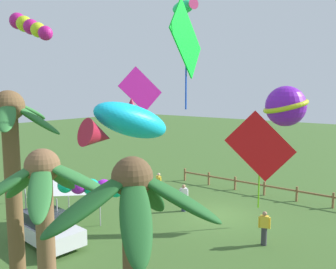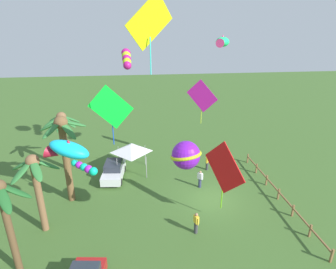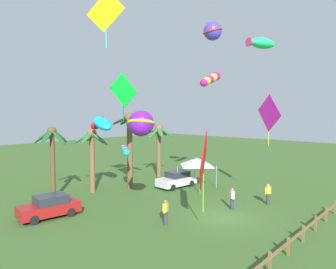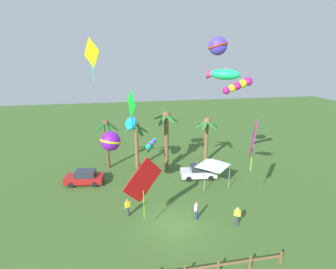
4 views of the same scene
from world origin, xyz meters
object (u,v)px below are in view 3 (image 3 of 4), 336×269
at_px(spectator_2, 165,212).
at_px(festival_tent, 197,162).
at_px(kite_diamond_1, 123,91).
at_px(kite_diamond_8, 269,113).
at_px(palm_tree_2, 159,139).
at_px(palm_tree_1, 52,146).
at_px(kite_ball_0, 213,31).
at_px(kite_tube_5, 211,79).
at_px(palm_tree_3, 130,135).
at_px(spectator_0, 232,199).
at_px(parked_car_1, 177,179).
at_px(kite_ball_7, 141,123).
at_px(kite_fish_6, 102,124).
at_px(palm_tree_0, 92,146).
at_px(kite_tube_9, 125,150).
at_px(kite_fish_3, 261,43).
at_px(kite_diamond_2, 106,12).
at_px(kite_diamond_4, 203,161).
at_px(spectator_1, 268,194).
at_px(parked_car_0, 49,206).

bearing_deg(spectator_2, festival_tent, 25.18).
xyz_separation_m(kite_diamond_1, kite_diamond_8, (8.69, -7.46, -1.68)).
bearing_deg(palm_tree_2, palm_tree_1, 178.69).
bearing_deg(kite_ball_0, kite_tube_5, 35.68).
distance_m(palm_tree_3, spectator_0, 11.41).
height_order(spectator_0, kite_tube_5, kite_tube_5).
distance_m(parked_car_1, kite_ball_7, 11.81).
bearing_deg(kite_fish_6, kite_ball_7, -106.77).
distance_m(palm_tree_1, spectator_2, 11.42).
distance_m(palm_tree_0, kite_tube_9, 3.19).
bearing_deg(kite_ball_7, kite_fish_3, -27.67).
bearing_deg(kite_diamond_2, festival_tent, 6.66).
height_order(palm_tree_0, palm_tree_2, palm_tree_2).
relative_size(palm_tree_3, kite_ball_7, 2.89).
relative_size(palm_tree_3, kite_tube_5, 2.32).
distance_m(kite_diamond_4, kite_diamond_8, 8.88).
bearing_deg(spectator_1, kite_fish_6, 124.99).
bearing_deg(parked_car_1, palm_tree_3, 133.94).
distance_m(palm_tree_1, kite_diamond_8, 17.58).
bearing_deg(kite_fish_6, kite_diamond_2, -122.71).
distance_m(kite_diamond_2, kite_tube_9, 11.58).
height_order(spectator_1, kite_tube_5, kite_tube_5).
height_order(palm_tree_3, kite_diamond_1, kite_diamond_1).
bearing_deg(kite_diamond_1, kite_tube_5, -4.32).
bearing_deg(palm_tree_1, parked_car_0, -121.03).
xyz_separation_m(kite_fish_3, kite_diamond_8, (2.99, 0.62, -4.91)).
height_order(kite_fish_6, kite_tube_9, kite_fish_6).
distance_m(kite_diamond_1, kite_fish_3, 10.39).
xyz_separation_m(spectator_0, kite_tube_9, (-2.55, 8.89, 3.04)).
relative_size(parked_car_1, spectator_0, 2.55).
relative_size(palm_tree_0, kite_tube_5, 1.86).
bearing_deg(palm_tree_2, kite_fish_6, -164.72).
xyz_separation_m(kite_ball_0, kite_tube_5, (3.20, 2.30, -3.55)).
height_order(palm_tree_0, kite_tube_9, palm_tree_0).
bearing_deg(kite_tube_9, spectator_1, -61.75).
bearing_deg(kite_tube_5, festival_tent, -178.84).
bearing_deg(kite_tube_9, kite_tube_5, -20.43).
xyz_separation_m(festival_tent, kite_diamond_4, (-7.83, -6.28, 1.67)).
bearing_deg(spectator_0, palm_tree_3, 92.97).
relative_size(palm_tree_2, kite_tube_5, 1.89).
xyz_separation_m(spectator_0, kite_ball_0, (2.50, 3.53, 13.04)).
bearing_deg(spectator_2, kite_fish_3, -24.58).
xyz_separation_m(palm_tree_3, spectator_1, (3.53, -12.00, -4.15)).
xyz_separation_m(parked_car_1, kite_ball_0, (-0.01, -3.91, 13.10)).
bearing_deg(kite_diamond_1, palm_tree_3, 44.43).
distance_m(parked_car_1, spectator_0, 7.85).
xyz_separation_m(palm_tree_1, kite_diamond_4, (3.03, -12.75, -0.22)).
relative_size(festival_tent, kite_tube_9, 1.48).
xyz_separation_m(palm_tree_1, kite_ball_7, (0.74, -9.68, 2.07)).
height_order(spectator_0, kite_ball_0, kite_ball_0).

